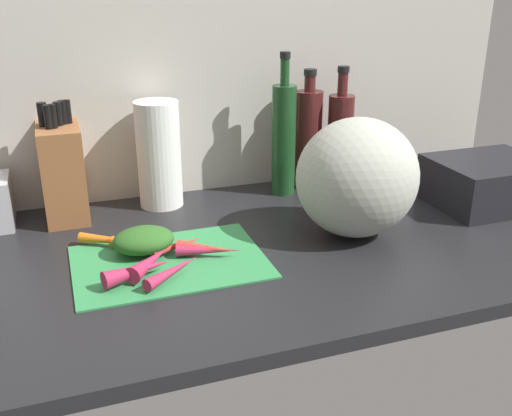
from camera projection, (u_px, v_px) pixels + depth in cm
name	position (u px, v px, depth cm)	size (l,w,h in cm)	color
ground_plane	(264.00, 247.00, 131.68)	(170.00, 80.00, 3.00)	black
wall_back	(214.00, 78.00, 153.74)	(170.00, 3.00, 60.00)	#BCB7AD
cutting_board	(169.00, 261.00, 120.88)	(38.93, 27.97, 0.80)	#338C4C
carrot_0	(178.00, 246.00, 124.06)	(2.12, 2.12, 12.11)	red
carrot_1	(136.00, 248.00, 123.36)	(2.14, 2.14, 13.53)	orange
carrot_2	(150.00, 262.00, 115.75)	(3.49, 3.49, 12.58)	#B2264C
carrot_3	(118.00, 241.00, 126.35)	(2.28, 2.28, 17.81)	orange
carrot_4	(138.00, 270.00, 112.42)	(3.50, 3.50, 13.83)	#B2264C
carrot_5	(173.00, 271.00, 113.41)	(2.54, 2.54, 14.48)	#B2264C
carrot_6	(209.00, 250.00, 121.87)	(2.39, 2.39, 13.76)	#B2264C
carrot_7	(205.00, 248.00, 122.13)	(2.90, 2.90, 12.02)	red
carrot_greens_pile	(143.00, 240.00, 122.93)	(12.85, 9.88, 5.43)	#2D6023
winter_squash	(357.00, 178.00, 129.90)	(27.61, 25.48, 26.86)	#B2B7A8
knife_block	(63.00, 171.00, 139.73)	(9.64, 17.09, 28.22)	brown
paper_towel_roll	(159.00, 155.00, 146.67)	(10.95, 10.95, 26.78)	white
bottle_0	(284.00, 138.00, 154.25)	(6.31, 6.31, 37.42)	#19421E
bottle_1	(308.00, 138.00, 159.73)	(7.41, 7.41, 32.35)	#471919
bottle_2	(340.00, 140.00, 159.03)	(6.95, 6.95, 33.24)	#471919
dish_rack	(488.00, 182.00, 150.14)	(27.84, 22.88, 11.67)	black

